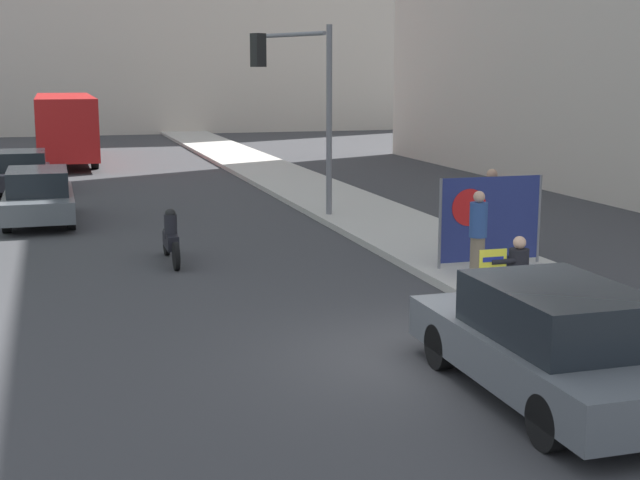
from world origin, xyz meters
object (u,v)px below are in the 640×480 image
jogger_on_sidewalk (478,235)px  pedestrian_behind (491,210)px  motorcycle_on_road (171,239)px  city_bus_on_road (65,124)px  protest_banner (490,219)px  parked_car_curbside (551,342)px  car_on_road_midblock (23,171)px  traffic_light_pole (302,88)px  seated_protester (520,270)px  car_on_road_nearest (39,196)px

jogger_on_sidewalk → pedestrian_behind: pedestrian_behind is taller
pedestrian_behind → motorcycle_on_road: bearing=-91.8°
jogger_on_sidewalk → city_bus_on_road: bearing=-69.4°
protest_banner → city_bus_on_road: size_ratio=0.20×
pedestrian_behind → parked_car_curbside: (-3.27, -7.97, -0.37)m
protest_banner → parked_car_curbside: size_ratio=0.50×
car_on_road_midblock → parked_car_curbside: bearing=-73.1°
traffic_light_pole → car_on_road_midblock: 12.17m
seated_protester → city_bus_on_road: bearing=104.5°
pedestrian_behind → city_bus_on_road: 26.86m
protest_banner → traffic_light_pole: 7.72m
traffic_light_pole → city_bus_on_road: bearing=106.7°
car_on_road_midblock → motorcycle_on_road: (3.40, -13.17, -0.19)m
car_on_road_nearest → traffic_light_pole: bearing=-18.0°
jogger_on_sidewalk → car_on_road_midblock: size_ratio=0.39×
protest_banner → car_on_road_nearest: 12.88m
traffic_light_pole → motorcycle_on_road: bearing=-135.3°
jogger_on_sidewalk → pedestrian_behind: 2.80m
traffic_light_pole → parked_car_curbside: (-0.59, -13.77, -2.92)m
jogger_on_sidewalk → pedestrian_behind: bearing=-115.9°
parked_car_curbside → motorcycle_on_road: 10.31m
car_on_road_nearest → city_bus_on_road: (1.04, 17.41, 1.01)m
city_bus_on_road → pedestrian_behind: bearing=-71.4°
traffic_light_pole → parked_car_curbside: bearing=-92.5°
seated_protester → car_on_road_nearest: bearing=124.0°
traffic_light_pole → motorcycle_on_road: (-4.12, -4.08, -3.14)m
jogger_on_sidewalk → city_bus_on_road: city_bus_on_road is taller
city_bus_on_road → motorcycle_on_road: 23.83m
pedestrian_behind → protest_banner: (-0.65, -1.21, 0.02)m
jogger_on_sidewalk → car_on_road_nearest: jogger_on_sidewalk is taller
seated_protester → protest_banner: (1.05, 3.15, 0.32)m
jogger_on_sidewalk → car_on_road_midblock: bearing=-56.9°
traffic_light_pole → parked_car_curbside: traffic_light_pole is taller
seated_protester → motorcycle_on_road: (-5.10, 6.07, -0.29)m
traffic_light_pole → car_on_road_nearest: (-6.93, 2.25, -2.92)m
car_on_road_midblock → jogger_on_sidewalk: bearing=-63.2°
traffic_light_pole → protest_banner: bearing=-73.9°
protest_banner → car_on_road_midblock: protest_banner is taller
seated_protester → protest_banner: size_ratio=0.52×
protest_banner → car_on_road_midblock: 18.72m
jogger_on_sidewalk → car_on_road_nearest: (-8.11, 10.41, -0.30)m
traffic_light_pole → motorcycle_on_road: 6.60m
motorcycle_on_road → traffic_light_pole: bearing=44.7°
protest_banner → car_on_road_midblock: (-9.55, 16.09, -0.42)m
jogger_on_sidewalk → motorcycle_on_road: (-5.31, 4.08, -0.52)m
motorcycle_on_road → jogger_on_sidewalk: bearing=-37.5°
motorcycle_on_road → city_bus_on_road: bearing=94.2°
traffic_light_pole → car_on_road_nearest: size_ratio=1.08×
motorcycle_on_road → parked_car_curbside: bearing=-70.0°
seated_protester → pedestrian_behind: (1.70, 4.36, 0.31)m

